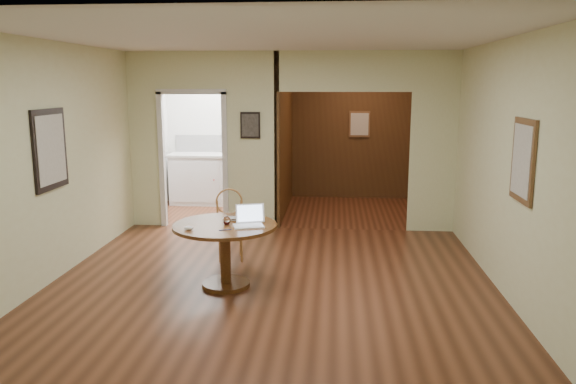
# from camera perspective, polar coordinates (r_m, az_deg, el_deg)

# --- Properties ---
(floor) EXTENTS (5.00, 5.00, 0.00)m
(floor) POSITION_cam_1_polar(r_m,az_deg,el_deg) (6.41, -1.67, -9.31)
(floor) COLOR #412112
(floor) RESTS_ON ground
(room_shell) EXTENTS (5.20, 7.50, 5.00)m
(room_shell) POSITION_cam_1_polar(r_m,az_deg,el_deg) (9.20, -2.44, 5.12)
(room_shell) COLOR silver
(room_shell) RESTS_ON ground
(dining_table) EXTENTS (1.14, 1.14, 0.71)m
(dining_table) POSITION_cam_1_polar(r_m,az_deg,el_deg) (6.22, -6.40, -4.91)
(dining_table) COLOR brown
(dining_table) RESTS_ON ground
(chair) EXTENTS (0.45, 0.45, 0.90)m
(chair) POSITION_cam_1_polar(r_m,az_deg,el_deg) (7.23, -5.94, -2.87)
(chair) COLOR #B0733E
(chair) RESTS_ON ground
(open_laptop) EXTENTS (0.37, 0.36, 0.22)m
(open_laptop) POSITION_cam_1_polar(r_m,az_deg,el_deg) (6.09, -3.96, -2.82)
(open_laptop) COLOR white
(open_laptop) RESTS_ON dining_table
(closed_laptop) EXTENTS (0.33, 0.23, 0.02)m
(closed_laptop) POSITION_cam_1_polar(r_m,az_deg,el_deg) (6.32, -5.29, -2.80)
(closed_laptop) COLOR #AEAEB3
(closed_laptop) RESTS_ON dining_table
(mouse) EXTENTS (0.10, 0.06, 0.04)m
(mouse) POSITION_cam_1_polar(r_m,az_deg,el_deg) (5.98, -10.05, -3.63)
(mouse) COLOR white
(mouse) RESTS_ON dining_table
(wine_glass) EXTENTS (0.08, 0.08, 0.09)m
(wine_glass) POSITION_cam_1_polar(r_m,az_deg,el_deg) (6.14, -6.25, -2.89)
(wine_glass) COLOR white
(wine_glass) RESTS_ON dining_table
(pen) EXTENTS (0.13, 0.05, 0.01)m
(pen) POSITION_cam_1_polar(r_m,az_deg,el_deg) (5.92, -6.41, -3.84)
(pen) COLOR #0C1B56
(pen) RESTS_ON dining_table
(kitchen_cabinet) EXTENTS (2.06, 0.60, 0.94)m
(kitchen_cabinet) POSITION_cam_1_polar(r_m,az_deg,el_deg) (10.53, -6.41, 1.33)
(kitchen_cabinet) COLOR silver
(kitchen_cabinet) RESTS_ON ground
(grocery_bag) EXTENTS (0.32, 0.28, 0.30)m
(grocery_bag) POSITION_cam_1_polar(r_m,az_deg,el_deg) (10.32, -2.57, 4.67)
(grocery_bag) COLOR beige
(grocery_bag) RESTS_ON kitchen_cabinet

